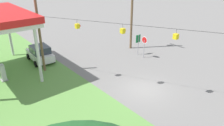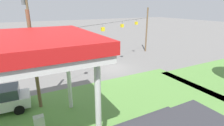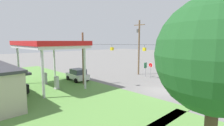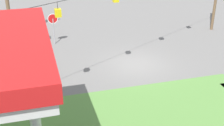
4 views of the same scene
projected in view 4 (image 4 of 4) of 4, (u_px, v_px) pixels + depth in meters
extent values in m
plane|color=slate|center=(136.00, 64.00, 21.58)|extent=(160.00, 160.00, 0.00)
cylinder|color=silver|center=(34.00, 90.00, 13.50)|extent=(0.28, 0.28, 5.08)
cylinder|color=#99999E|center=(54.00, 32.00, 24.50)|extent=(0.08, 0.08, 2.10)
cylinder|color=white|center=(53.00, 19.00, 24.04)|extent=(0.80, 0.03, 0.80)
cylinder|color=red|center=(53.00, 19.00, 24.04)|extent=(0.70, 0.03, 0.70)
cylinder|color=gray|center=(40.00, 30.00, 24.31)|extent=(0.07, 0.07, 2.40)
cube|color=#146B33|center=(38.00, 21.00, 23.98)|extent=(0.04, 0.70, 0.90)
cylinder|color=black|center=(57.00, 5.00, 15.37)|extent=(0.02, 0.02, 0.35)
cube|color=yellow|center=(58.00, 13.00, 15.54)|extent=(0.32, 0.32, 0.40)
sphere|color=red|center=(58.00, 12.00, 15.68)|extent=(0.28, 0.28, 0.28)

